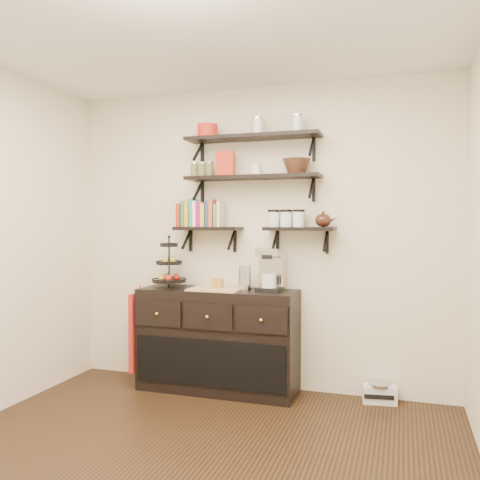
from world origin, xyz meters
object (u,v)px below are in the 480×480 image
Objects in this scene: coffee_maker at (270,271)px; radio at (379,393)px; fruit_stand at (170,270)px; sideboard at (218,340)px.

coffee_maker is 1.28× the size of radio.
coffee_maker is at bearing 1.35° from fruit_stand.
coffee_maker is at bearing 3.05° from sideboard.
radio is (0.91, 0.09, -0.99)m from coffee_maker.
fruit_stand is at bearing 179.64° from sideboard.
fruit_stand is (-0.47, 0.00, 0.60)m from sideboard.
fruit_stand reaches higher than coffee_maker.
sideboard is at bearing -171.04° from coffee_maker.
sideboard is 4.85× the size of radio.
coffee_maker is (0.94, 0.02, 0.02)m from fruit_stand.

